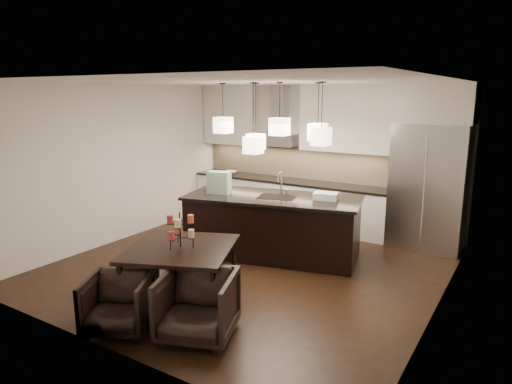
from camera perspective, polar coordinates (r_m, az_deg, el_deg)
The scene contains 37 objects.
floor at distance 7.19m, azimuth -0.85°, elevation -9.36°, with size 5.50×5.50×0.02m, color black.
ceiling at distance 6.68m, azimuth -0.93°, elevation 13.73°, with size 5.50×5.50×0.02m, color white.
wall_back at distance 9.21m, azimuth 8.48°, elevation 4.39°, with size 5.50×0.02×2.80m, color silver.
wall_front at distance 4.78m, azimuth -19.16°, elevation -3.47°, with size 5.50×0.02×2.80m, color silver.
wall_left at distance 8.59m, azimuth -16.59°, elevation 3.46°, with size 0.02×5.50×2.80m, color silver.
wall_right at distance 5.82m, azimuth 22.63°, elevation -1.00°, with size 0.02×5.50×2.80m, color silver.
refrigerator at distance 8.29m, azimuth 20.74°, elevation 0.58°, with size 1.20×0.72×2.15m, color #B7B7BA.
fridge_panel at distance 8.14m, azimuth 21.49°, elevation 10.27°, with size 1.26×0.72×0.65m, color silver.
lower_cabinets at distance 9.36m, azimuth 3.97°, elevation -1.36°, with size 4.21×0.62×0.88m, color silver.
countertop at distance 9.26m, azimuth 4.02°, elevation 1.41°, with size 4.21×0.66×0.04m, color black.
backsplash at distance 9.47m, azimuth 4.90°, elevation 3.69°, with size 4.21×0.02×0.63m, color tan.
upper_cab_left at distance 10.00m, azimuth -3.09°, elevation 9.58°, with size 1.25×0.35×1.25m, color silver.
upper_cab_right at distance 8.75m, azimuth 11.49°, elevation 8.98°, with size 1.86×0.35×1.25m, color silver.
hood_canopy at distance 9.33m, azimuth 2.60°, elevation 6.60°, with size 0.90×0.52×0.24m, color #B7B7BA.
hood_chimney at distance 9.39m, azimuth 2.97°, elevation 10.30°, with size 0.30×0.28×0.96m, color #B7B7BA.
fruit_bowl at distance 9.93m, azimuth -3.26°, elevation 2.46°, with size 0.26×0.26×0.06m, color silver.
island_body at distance 7.52m, azimuth 2.09°, elevation -4.44°, with size 2.73×1.09×0.96m, color black.
island_top at distance 7.39m, azimuth 2.12°, elevation -0.71°, with size 2.81×1.18×0.04m, color black.
faucet at distance 7.42m, azimuth 3.19°, elevation 1.14°, with size 0.11×0.26×0.41m, color silver, non-canonical shape.
tote_bag at distance 7.58m, azimuth -4.64°, elevation 1.20°, with size 0.37×0.20×0.37m, color #20603E.
food_container at distance 7.24m, azimuth 8.73°, elevation -0.50°, with size 0.37×0.26×0.11m, color silver.
dining_table at distance 5.94m, azimuth -9.27°, elevation -10.25°, with size 1.27×1.27×0.76m, color black, non-canonical shape.
candelabra at distance 5.74m, azimuth -9.48°, elevation -4.67°, with size 0.37×0.37×0.45m, color black, non-canonical shape.
candle_a at distance 5.71m, azimuth -8.10°, elevation -5.16°, with size 0.08×0.08×0.10m, color beige.
candle_b at distance 5.88m, azimuth -9.74°, elevation -4.69°, with size 0.08×0.08×0.10m, color #E26140.
candle_c at distance 5.66m, azimuth -10.54°, elevation -5.39°, with size 0.08×0.08×0.10m, color #A8312F.
candle_d at distance 5.76m, azimuth -8.17°, elevation -3.33°, with size 0.08×0.08×0.10m, color #E26140.
candle_e at distance 5.77m, azimuth -10.70°, elevation -3.39°, with size 0.08×0.08×0.10m, color #A8312F.
candle_f at distance 5.58m, azimuth -9.75°, elevation -3.89°, with size 0.08×0.08×0.10m, color beige.
armchair_left at distance 5.50m, azimuth -16.85°, elevation -13.18°, with size 0.69×0.71×0.65m, color black.
armchair_right at distance 5.16m, azimuth -7.32°, elevation -13.92°, with size 0.79×0.81×0.74m, color black.
pendant_a at distance 7.52m, azimuth -4.13°, elevation 8.33°, with size 0.24×0.24×0.26m, color #FFDCBA.
pendant_b at distance 7.46m, azimuth -0.03°, elevation 6.28°, with size 0.24×0.24×0.26m, color #FFDCBA.
pendant_c at distance 6.87m, azimuth 2.96°, elevation 8.15°, with size 0.24×0.24×0.26m, color #FFDCBA.
pendant_d at distance 7.07m, azimuth 7.71°, elevation 7.42°, with size 0.24×0.24×0.26m, color #FFDCBA.
pendant_e at distance 6.71m, azimuth 8.15°, elevation 6.88°, with size 0.24×0.24×0.26m, color #FFDCBA.
pendant_f at distance 7.01m, azimuth -0.35°, elevation 5.88°, with size 0.24×0.24×0.26m, color #FFDCBA.
Camera 1 is at (3.62, -5.62, 2.64)m, focal length 32.00 mm.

